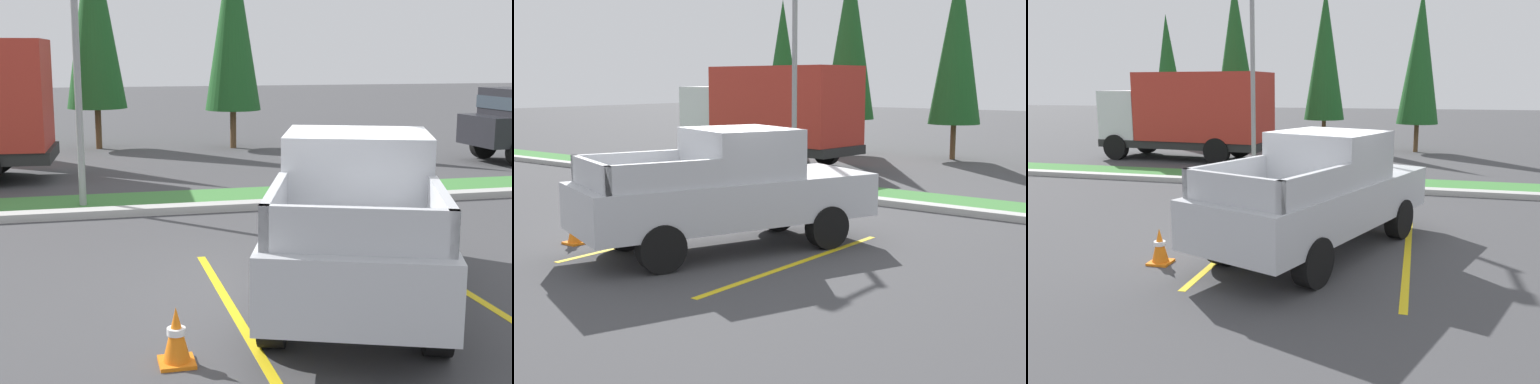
# 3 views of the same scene
# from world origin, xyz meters

# --- Properties ---
(ground_plane) EXTENTS (120.00, 120.00, 0.00)m
(ground_plane) POSITION_xyz_m (0.00, 0.00, 0.00)
(ground_plane) COLOR #424244
(parking_line_near) EXTENTS (0.12, 4.80, 0.01)m
(parking_line_near) POSITION_xyz_m (-1.46, -0.62, 0.00)
(parking_line_near) COLOR yellow
(parking_line_near) RESTS_ON ground
(parking_line_far) EXTENTS (0.12, 4.80, 0.01)m
(parking_line_far) POSITION_xyz_m (1.64, -0.62, 0.00)
(parking_line_far) COLOR yellow
(parking_line_far) RESTS_ON ground
(curb_strip) EXTENTS (56.00, 0.40, 0.15)m
(curb_strip) POSITION_xyz_m (0.00, 5.00, 0.07)
(curb_strip) COLOR #B2B2AD
(curb_strip) RESTS_ON ground
(grass_median) EXTENTS (56.00, 1.80, 0.06)m
(grass_median) POSITION_xyz_m (0.00, 6.10, 0.03)
(grass_median) COLOR #42843D
(grass_median) RESTS_ON ground
(pickup_truck_main) EXTENTS (3.64, 5.55, 2.10)m
(pickup_truck_main) POSITION_xyz_m (0.10, -0.57, 1.04)
(pickup_truck_main) COLOR black
(pickup_truck_main) RESTS_ON ground
(cypress_tree_center) EXTENTS (1.91, 1.91, 7.35)m
(cypress_tree_center) POSITION_xyz_m (-2.65, 15.24, 4.33)
(cypress_tree_center) COLOR brown
(cypress_tree_center) RESTS_ON ground
(cypress_tree_right_inner) EXTENTS (1.81, 1.81, 6.96)m
(cypress_tree_right_inner) POSITION_xyz_m (1.65, 14.41, 4.10)
(cypress_tree_right_inner) COLOR brown
(cypress_tree_right_inner) RESTS_ON ground
(traffic_cone) EXTENTS (0.36, 0.36, 0.60)m
(traffic_cone) POSITION_xyz_m (-2.32, -1.99, 0.29)
(traffic_cone) COLOR orange
(traffic_cone) RESTS_ON ground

